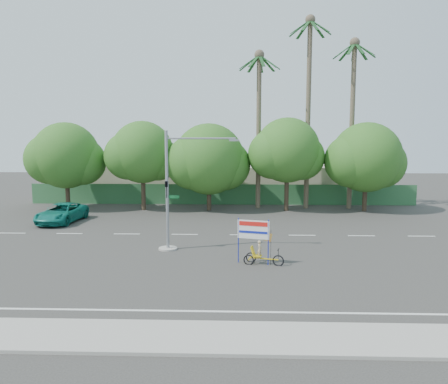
{
  "coord_description": "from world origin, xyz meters",
  "views": [
    {
      "loc": [
        1.68,
        -21.15,
        6.64
      ],
      "look_at": [
        0.84,
        3.61,
        3.5
      ],
      "focal_mm": 35.0,
      "sensor_mm": 36.0,
      "label": 1
    }
  ],
  "objects": [
    {
      "name": "sidewalk_near",
      "position": [
        0.0,
        -7.5,
        0.06
      ],
      "size": [
        50.0,
        2.4,
        0.12
      ],
      "primitive_type": "cube",
      "color": "gray",
      "rests_on": "ground"
    },
    {
      "name": "tree_far_right",
      "position": [
        12.95,
        18.0,
        4.64
      ],
      "size": [
        7.38,
        6.2,
        7.94
      ],
      "color": "#473828",
      "rests_on": "ground"
    },
    {
      "name": "tree_right",
      "position": [
        5.95,
        18.0,
        5.24
      ],
      "size": [
        6.9,
        5.8,
        8.36
      ],
      "color": "#473828",
      "rests_on": "ground"
    },
    {
      "name": "palm_short",
      "position": [
        3.5,
        19.5,
        8.86
      ],
      "size": [
        3.73,
        3.79,
        14.45
      ],
      "color": "#70604C",
      "rests_on": "ground"
    },
    {
      "name": "building_left",
      "position": [
        -10.0,
        26.0,
        2.0
      ],
      "size": [
        12.0,
        8.0,
        4.0
      ],
      "primitive_type": "cube",
      "color": "beige",
      "rests_on": "ground"
    },
    {
      "name": "tree_far_left",
      "position": [
        -14.05,
        18.0,
        4.76
      ],
      "size": [
        7.14,
        6.0,
        7.96
      ],
      "color": "#473828",
      "rests_on": "ground"
    },
    {
      "name": "pickup_truck",
      "position": [
        -12.12,
        11.92,
        0.74
      ],
      "size": [
        2.87,
        5.5,
        1.48
      ],
      "primitive_type": "imported",
      "rotation": [
        0.0,
        0.0,
        -0.08
      ],
      "color": "#117768",
      "rests_on": "ground"
    },
    {
      "name": "ground",
      "position": [
        0.0,
        0.0,
        0.0
      ],
      "size": [
        120.0,
        120.0,
        0.0
      ],
      "primitive_type": "plane",
      "color": "#33302D",
      "rests_on": "ground"
    },
    {
      "name": "trike_billboard",
      "position": [
        2.69,
        1.16,
        0.98
      ],
      "size": [
        2.41,
        0.94,
        2.44
      ],
      "rotation": [
        0.0,
        0.0,
        -0.26
      ],
      "color": "black",
      "rests_on": "ground"
    },
    {
      "name": "palm_mid",
      "position": [
        12.0,
        19.5,
        9.4
      ],
      "size": [
        3.73,
        3.79,
        15.45
      ],
      "color": "#70604C",
      "rests_on": "ground"
    },
    {
      "name": "fence",
      "position": [
        0.0,
        21.5,
        1.0
      ],
      "size": [
        38.0,
        0.08,
        2.0
      ],
      "primitive_type": "cube",
      "color": "#336B3D",
      "rests_on": "ground"
    },
    {
      "name": "building_right",
      "position": [
        8.0,
        26.0,
        1.8
      ],
      "size": [
        14.0,
        8.0,
        3.6
      ],
      "primitive_type": "cube",
      "color": "beige",
      "rests_on": "ground"
    },
    {
      "name": "tree_left",
      "position": [
        -7.05,
        18.0,
        5.06
      ],
      "size": [
        6.66,
        5.6,
        8.07
      ],
      "color": "#473828",
      "rests_on": "ground"
    },
    {
      "name": "palm_tall",
      "position": [
        8.0,
        19.5,
        10.46
      ],
      "size": [
        3.73,
        3.79,
        17.45
      ],
      "color": "#70604C",
      "rests_on": "ground"
    },
    {
      "name": "traffic_signal",
      "position": [
        -2.2,
        3.98,
        2.92
      ],
      "size": [
        4.72,
        1.1,
        7.0
      ],
      "color": "gray",
      "rests_on": "ground"
    },
    {
      "name": "tree_center",
      "position": [
        -1.05,
        18.0,
        4.47
      ],
      "size": [
        7.62,
        6.4,
        7.85
      ],
      "color": "#473828",
      "rests_on": "ground"
    }
  ]
}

